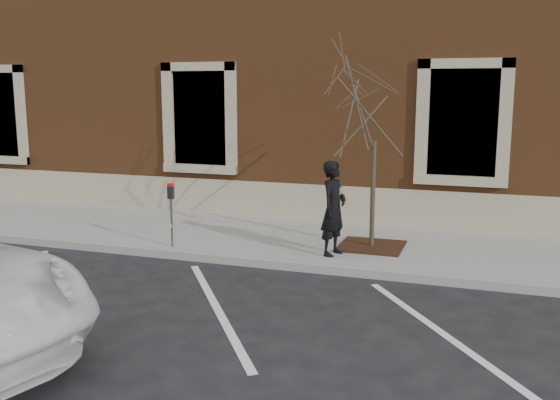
% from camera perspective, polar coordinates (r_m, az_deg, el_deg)
% --- Properties ---
extents(ground, '(120.00, 120.00, 0.00)m').
position_cam_1_polar(ground, '(11.04, -1.01, -6.15)').
color(ground, '#28282B').
rests_on(ground, ground).
extents(sidewalk_near, '(40.00, 3.50, 0.15)m').
position_cam_1_polar(sidewalk_near, '(12.63, 1.69, -3.70)').
color(sidewalk_near, '#A09F96').
rests_on(sidewalk_near, ground).
extents(curb_near, '(40.00, 0.12, 0.15)m').
position_cam_1_polar(curb_near, '(10.98, -1.10, -5.85)').
color(curb_near, '#9E9E99').
rests_on(curb_near, ground).
extents(parking_stripes, '(28.00, 4.40, 0.01)m').
position_cam_1_polar(parking_stripes, '(9.11, -5.80, -9.81)').
color(parking_stripes, silver).
rests_on(parking_stripes, ground).
extents(building_civic, '(40.00, 8.62, 8.00)m').
position_cam_1_polar(building_civic, '(18.09, 7.54, 12.95)').
color(building_civic, brown).
rests_on(building_civic, ground).
extents(man, '(0.55, 0.70, 1.70)m').
position_cam_1_polar(man, '(11.13, 4.92, -0.76)').
color(man, black).
rests_on(man, sidewalk_near).
extents(parking_meter, '(0.11, 0.08, 1.21)m').
position_cam_1_polar(parking_meter, '(11.83, -9.93, -0.26)').
color(parking_meter, '#595B60').
rests_on(parking_meter, sidewalk_near).
extents(tree_grate, '(1.19, 1.19, 0.03)m').
position_cam_1_polar(tree_grate, '(11.94, 8.35, -4.18)').
color(tree_grate, '#361911').
rests_on(tree_grate, sidewalk_near).
extents(sapling, '(2.18, 2.18, 3.64)m').
position_cam_1_polar(sapling, '(11.57, 8.68, 8.03)').
color(sapling, '#423628').
rests_on(sapling, sidewalk_near).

